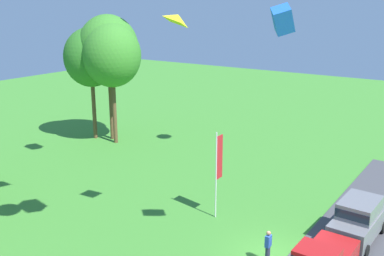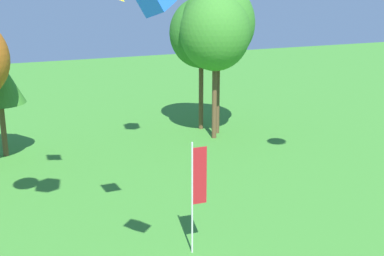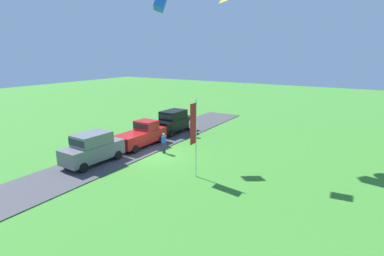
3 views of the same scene
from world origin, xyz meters
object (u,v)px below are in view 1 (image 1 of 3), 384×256
Objects in this scene: kite_box_near_flag at (283,20)px; tree_right_of_center at (91,58)px; tree_far_right at (108,48)px; kite_diamond_trailing_tail at (178,19)px; car_suv_mid_row at (359,218)px; person_watching_sky at (268,247)px; flag_banner at (218,163)px; tree_far_left at (112,55)px.

tree_right_of_center is at bearing 65.10° from kite_box_near_flag.
kite_diamond_trailing_tail is at bearing -125.31° from tree_far_right.
kite_diamond_trailing_tail is (-0.03, 5.30, -0.05)m from kite_box_near_flag.
tree_far_right is (0.75, -1.48, 0.84)m from tree_right_of_center.
kite_box_near_flag is (-5.03, 2.71, 10.30)m from car_suv_mid_row.
tree_right_of_center is 0.90× the size of tree_far_right.
person_watching_sky is (-4.69, 3.00, -0.42)m from car_suv_mid_row.
flag_banner is 10.20m from kite_box_near_flag.
person_watching_sky is 0.16× the size of tree_far_left.
kite_box_near_flag is at bearing -89.69° from kite_diamond_trailing_tail.
person_watching_sky is 1.67× the size of kite_box_near_flag.
flag_banner is at bearing -116.10° from tree_far_right.
tree_right_of_center is 9.91× the size of kite_diamond_trailing_tail.
tree_far_right is 19.95m from kite_diamond_trailing_tail.
car_suv_mid_row is at bearing -103.74° from tree_far_left.
kite_box_near_flag reaches higher than tree_far_left.
tree_right_of_center is 20.91m from kite_diamond_trailing_tail.
kite_box_near_flag is at bearing -114.90° from tree_right_of_center.
flag_banner is at bearing -5.87° from kite_diamond_trailing_tail.
tree_right_of_center is 19.79m from flag_banner.
kite_box_near_flag reaches higher than person_watching_sky.
flag_banner is at bearing 102.64° from car_suv_mid_row.
tree_far_left is 17.60m from flag_banner.
kite_diamond_trailing_tail is at bearing -121.21° from tree_right_of_center.
tree_far_left is (10.31, 19.98, 7.03)m from person_watching_sky.
person_watching_sky is 0.15× the size of tree_far_right.
flag_banner is at bearing -112.17° from tree_right_of_center.
car_suv_mid_row is at bearing -102.31° from tree_right_of_center.
car_suv_mid_row is at bearing -28.26° from kite_box_near_flag.
car_suv_mid_row is 0.41× the size of tree_far_right.
person_watching_sky is 6.04m from flag_banner.
kite_diamond_trailing_tail is at bearing 122.31° from car_suv_mid_row.
person_watching_sky is 10.73m from kite_box_near_flag.
tree_far_left is at bearing 54.51° from kite_diamond_trailing_tail.
tree_far_right is at bearing -63.07° from tree_right_of_center.
car_suv_mid_row is 4.51× the size of kite_diamond_trailing_tail.
kite_diamond_trailing_tail reaches higher than tree_far_right.
person_watching_sky is 23.56m from tree_far_left.
car_suv_mid_row is at bearing -57.69° from kite_diamond_trailing_tail.
tree_far_left is at bearing 64.41° from flag_banner.
tree_right_of_center is 1.96× the size of flag_banner.
tree_right_of_center is at bearing 67.83° from flag_banner.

